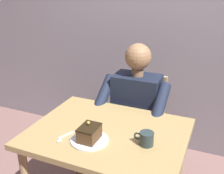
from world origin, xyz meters
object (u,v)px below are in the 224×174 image
object	(u,v)px
chair	(139,122)
seated_person	(133,118)
cake_slice	(89,133)
dessert_spoon	(62,138)
dining_table	(108,145)
coffee_cup	(146,138)

from	to	relation	value
chair	seated_person	distance (m)	0.22
cake_slice	dessert_spoon	size ratio (longest dim) A/B	0.96
dining_table	seated_person	distance (m)	0.48
chair	cake_slice	size ratio (longest dim) A/B	6.52
cake_slice	coffee_cup	distance (m)	0.32
seated_person	dessert_spoon	distance (m)	0.71
dining_table	cake_slice	distance (m)	0.22
chair	dessert_spoon	distance (m)	0.91
chair	cake_slice	bearing A→B (deg)	86.34
chair	seated_person	size ratio (longest dim) A/B	0.75
seated_person	coffee_cup	size ratio (longest dim) A/B	10.29
dining_table	dessert_spoon	xyz separation A→B (m)	(0.21, 0.19, 0.11)
chair	seated_person	bearing A→B (deg)	90.00
dining_table	cake_slice	bearing A→B (deg)	70.41
coffee_cup	dessert_spoon	xyz separation A→B (m)	(0.46, 0.14, -0.04)
seated_person	dessert_spoon	xyz separation A→B (m)	(0.21, 0.66, 0.15)
dining_table	chair	xyz separation A→B (m)	(0.00, -0.65, -0.17)
dining_table	coffee_cup	distance (m)	0.30
cake_slice	dining_table	bearing A→B (deg)	-109.59
dining_table	chair	bearing A→B (deg)	-90.00
cake_slice	coffee_cup	xyz separation A→B (m)	(-0.31, -0.09, -0.01)
seated_person	chair	bearing A→B (deg)	-90.00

